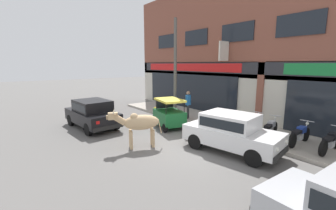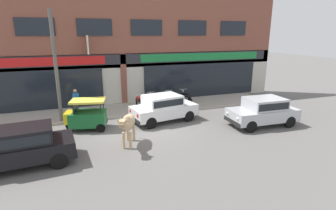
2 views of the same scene
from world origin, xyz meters
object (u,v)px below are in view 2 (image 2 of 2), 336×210
at_px(cow, 128,123).
at_px(motorcycle_3, 186,98).
at_px(car_1, 163,107).
at_px(utility_pole, 56,67).
at_px(pedestrian, 76,100).
at_px(motorcycle_1, 155,101).
at_px(car_0, 263,110).
at_px(car_2, 23,145).
at_px(auto_rickshaw, 87,117).
at_px(motorcycle_0, 140,102).
at_px(motorcycle_2, 172,99).

height_order(cow, motorcycle_3, cow).
distance_m(car_1, utility_pole, 5.87).
bearing_deg(pedestrian, car_1, -22.85).
bearing_deg(motorcycle_1, utility_pole, -171.62).
distance_m(car_0, car_1, 5.23).
relative_size(car_2, motorcycle_3, 2.05).
relative_size(car_1, utility_pole, 0.67).
xyz_separation_m(cow, auto_rickshaw, (-1.55, 2.66, -0.35)).
distance_m(cow, car_2, 3.93).
bearing_deg(cow, motorcycle_3, 45.75).
relative_size(car_0, motorcycle_1, 2.04).
xyz_separation_m(motorcycle_0, motorcycle_3, (3.20, 0.08, 0.00)).
xyz_separation_m(motorcycle_3, utility_pole, (-7.70, -0.95, 2.46)).
relative_size(motorcycle_0, motorcycle_1, 1.01).
bearing_deg(motorcycle_3, car_1, -134.75).
relative_size(auto_rickshaw, motorcycle_2, 1.17).
bearing_deg(auto_rickshaw, motorcycle_3, 20.25).
bearing_deg(motorcycle_0, cow, -109.08).
xyz_separation_m(car_0, utility_pole, (-9.88, 3.92, 2.17)).
height_order(motorcycle_1, motorcycle_3, same).
bearing_deg(motorcycle_3, utility_pole, -172.96).
distance_m(motorcycle_1, pedestrian, 4.77).
xyz_separation_m(motorcycle_0, pedestrian, (-3.70, -0.55, 0.60)).
bearing_deg(pedestrian, motorcycle_0, 8.47).
bearing_deg(motorcycle_1, car_0, -47.29).
xyz_separation_m(car_1, pedestrian, (-4.43, 1.87, 0.31)).
xyz_separation_m(car_0, motorcycle_0, (-5.38, 4.80, -0.29)).
bearing_deg(car_0, auto_rickshaw, 163.95).
relative_size(cow, motorcycle_2, 1.12).
bearing_deg(cow, utility_pole, 124.19).
height_order(car_1, car_2, same).
bearing_deg(car_0, utility_pole, 158.33).
bearing_deg(car_0, motorcycle_1, 132.71).
distance_m(car_1, car_2, 7.04).
relative_size(motorcycle_0, pedestrian, 1.13).
height_order(cow, utility_pole, utility_pole).
bearing_deg(pedestrian, utility_pole, -157.97).
distance_m(cow, motorcycle_0, 5.28).
bearing_deg(motorcycle_3, motorcycle_1, -176.35).
xyz_separation_m(cow, motorcycle_1, (2.73, 4.91, -0.48)).
relative_size(auto_rickshaw, motorcycle_3, 1.17).
relative_size(motorcycle_1, utility_pole, 0.32).
relative_size(cow, pedestrian, 1.27).
bearing_deg(car_1, motorcycle_0, 106.71).
bearing_deg(motorcycle_2, motorcycle_3, 2.15).
bearing_deg(car_2, car_1, 25.80).
bearing_deg(motorcycle_1, motorcycle_3, 3.65).
bearing_deg(pedestrian, car_0, -25.07).
relative_size(car_0, motorcycle_2, 2.02).
bearing_deg(cow, pedestrian, 114.17).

